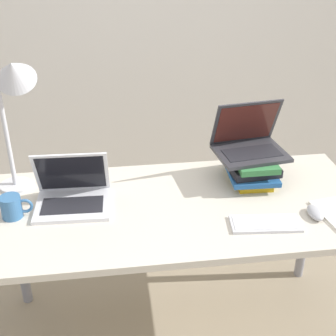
{
  "coord_description": "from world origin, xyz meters",
  "views": [
    {
      "loc": [
        -0.25,
        -1.25,
        1.83
      ],
      "look_at": [
        -0.04,
        0.36,
        0.92
      ],
      "focal_mm": 50.0,
      "sensor_mm": 36.0,
      "label": 1
    }
  ],
  "objects": [
    {
      "name": "mouse",
      "position": [
        0.54,
        0.21,
        0.76
      ],
      "size": [
        0.06,
        0.11,
        0.03
      ],
      "color": "#B2B2B7",
      "rests_on": "desk"
    },
    {
      "name": "wireless_keyboard",
      "position": [
        0.32,
        0.18,
        0.75
      ],
      "size": [
        0.28,
        0.14,
        0.01
      ],
      "color": "silver",
      "rests_on": "desk"
    },
    {
      "name": "desk_lamp",
      "position": [
        -0.62,
        0.57,
        1.21
      ],
      "size": [
        0.23,
        0.2,
        0.63
      ],
      "color": "silver",
      "rests_on": "desk"
    },
    {
      "name": "laptop_left",
      "position": [
        -0.43,
        0.43,
        0.79
      ],
      "size": [
        0.31,
        0.25,
        0.24
      ],
      "color": "silver",
      "rests_on": "desk"
    },
    {
      "name": "laptop_on_books",
      "position": [
        0.35,
        0.56,
        0.92
      ],
      "size": [
        0.33,
        0.27,
        0.24
      ],
      "color": "#333338",
      "rests_on": "book_stack"
    },
    {
      "name": "mug",
      "position": [
        -0.67,
        0.37,
        0.79
      ],
      "size": [
        0.13,
        0.08,
        0.09
      ],
      "color": "teal",
      "rests_on": "desk"
    },
    {
      "name": "book_stack",
      "position": [
        0.36,
        0.52,
        0.81
      ],
      "size": [
        0.23,
        0.29,
        0.13
      ],
      "color": "gold",
      "rests_on": "desk"
    },
    {
      "name": "desk",
      "position": [
        0.0,
        0.36,
        0.67
      ],
      "size": [
        1.62,
        0.73,
        0.74
      ],
      "color": "beige",
      "rests_on": "ground_plane"
    }
  ]
}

